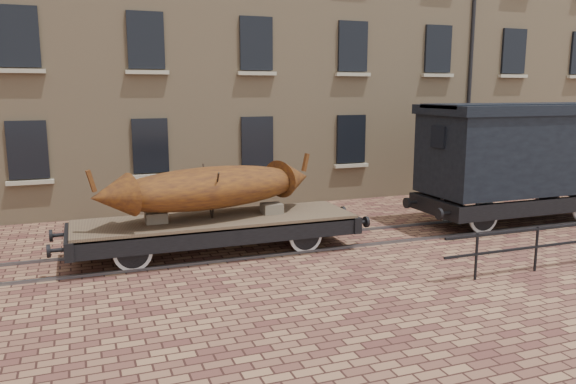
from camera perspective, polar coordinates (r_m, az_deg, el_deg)
name	(u,v)px	position (r m, az deg, el deg)	size (l,w,h in m)	color
ground	(279,247)	(14.30, -0.89, -5.58)	(90.00, 90.00, 0.00)	#562F28
warehouse_cream	(265,14)	(24.37, -2.31, 17.59)	(40.00, 10.19, 14.00)	tan
rail_track	(279,246)	(14.29, -0.89, -5.46)	(30.00, 1.52, 0.06)	#59595E
flatcar_wagon	(216,225)	(13.67, -7.29, -3.34)	(7.52, 2.04, 1.13)	brown
iron_boat	(211,188)	(13.46, -7.83, 0.45)	(5.68, 2.65, 1.40)	brown
goods_van	(522,149)	(17.90, 22.71, 4.08)	(6.84, 2.49, 3.54)	black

